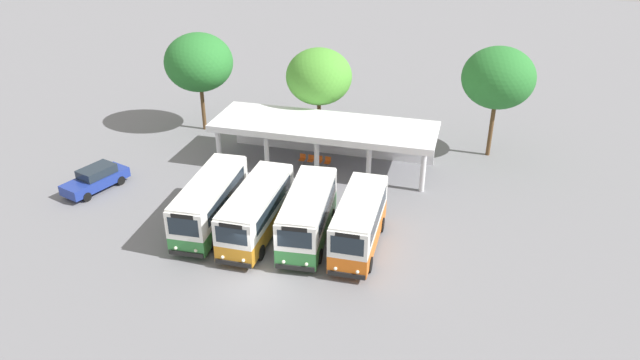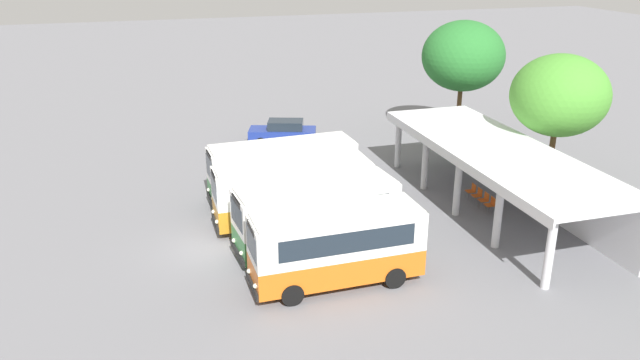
{
  "view_description": "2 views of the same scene",
  "coord_description": "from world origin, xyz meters",
  "px_view_note": "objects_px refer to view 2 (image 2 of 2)",
  "views": [
    {
      "loc": [
        10.19,
        -24.16,
        19.7
      ],
      "look_at": [
        1.51,
        7.89,
        2.39
      ],
      "focal_mm": 33.36,
      "sensor_mm": 36.0,
      "label": 1
    },
    {
      "loc": [
        25.92,
        -2.44,
        13.19
      ],
      "look_at": [
        -1.03,
        5.63,
        2.3
      ],
      "focal_mm": 34.89,
      "sensor_mm": 36.0,
      "label": 2
    }
  ],
  "objects_px": {
    "city_bus_nearest_orange": "(282,168)",
    "waiting_chair_fourth_seat": "(491,204)",
    "parked_car_flank": "(283,131)",
    "waiting_chair_second_from_end": "(478,194)",
    "city_bus_second_in_row": "(293,190)",
    "city_bus_middle_cream": "(316,214)",
    "city_bus_fourth_amber": "(336,244)",
    "waiting_chair_middle_seat": "(485,199)",
    "waiting_chair_end_by_column": "(472,190)"
  },
  "relations": [
    {
      "from": "parked_car_flank",
      "to": "waiting_chair_fourth_seat",
      "type": "bearing_deg",
      "value": 27.01
    },
    {
      "from": "city_bus_fourth_amber",
      "to": "parked_car_flank",
      "type": "xyz_separation_m",
      "value": [
        -19.04,
        2.37,
        -0.96
      ]
    },
    {
      "from": "waiting_chair_end_by_column",
      "to": "city_bus_middle_cream",
      "type": "bearing_deg",
      "value": -71.49
    },
    {
      "from": "city_bus_middle_cream",
      "to": "waiting_chair_second_from_end",
      "type": "xyz_separation_m",
      "value": [
        -2.61,
        9.75,
        -1.25
      ]
    },
    {
      "from": "city_bus_middle_cream",
      "to": "waiting_chair_end_by_column",
      "type": "bearing_deg",
      "value": 108.51
    },
    {
      "from": "waiting_chair_fourth_seat",
      "to": "parked_car_flank",
      "type": "bearing_deg",
      "value": -152.99
    },
    {
      "from": "waiting_chair_end_by_column",
      "to": "waiting_chair_fourth_seat",
      "type": "relative_size",
      "value": 1.0
    },
    {
      "from": "city_bus_second_in_row",
      "to": "waiting_chair_second_from_end",
      "type": "xyz_separation_m",
      "value": [
        0.49,
        10.03,
        -1.22
      ]
    },
    {
      "from": "parked_car_flank",
      "to": "waiting_chair_fourth_seat",
      "type": "distance_m",
      "value": 16.42
    },
    {
      "from": "city_bus_fourth_amber",
      "to": "waiting_chair_middle_seat",
      "type": "relative_size",
      "value": 8.23
    },
    {
      "from": "city_bus_nearest_orange",
      "to": "parked_car_flank",
      "type": "height_order",
      "value": "city_bus_nearest_orange"
    },
    {
      "from": "city_bus_nearest_orange",
      "to": "waiting_chair_end_by_column",
      "type": "relative_size",
      "value": 9.3
    },
    {
      "from": "waiting_chair_second_from_end",
      "to": "waiting_chair_fourth_seat",
      "type": "bearing_deg",
      "value": 0.33
    },
    {
      "from": "waiting_chair_second_from_end",
      "to": "city_bus_fourth_amber",
      "type": "bearing_deg",
      "value": -59.79
    },
    {
      "from": "waiting_chair_second_from_end",
      "to": "city_bus_middle_cream",
      "type": "bearing_deg",
      "value": -74.99
    },
    {
      "from": "city_bus_fourth_amber",
      "to": "waiting_chair_second_from_end",
      "type": "height_order",
      "value": "city_bus_fourth_amber"
    },
    {
      "from": "waiting_chair_end_by_column",
      "to": "waiting_chair_second_from_end",
      "type": "xyz_separation_m",
      "value": [
        0.65,
        -0.01,
        0.0
      ]
    },
    {
      "from": "city_bus_nearest_orange",
      "to": "city_bus_middle_cream",
      "type": "xyz_separation_m",
      "value": [
        6.2,
        0.07,
        0.0
      ]
    },
    {
      "from": "city_bus_middle_cream",
      "to": "waiting_chair_middle_seat",
      "type": "relative_size",
      "value": 8.74
    },
    {
      "from": "city_bus_fourth_amber",
      "to": "waiting_chair_middle_seat",
      "type": "height_order",
      "value": "city_bus_fourth_amber"
    },
    {
      "from": "city_bus_fourth_amber",
      "to": "waiting_chair_middle_seat",
      "type": "distance_m",
      "value": 11.13
    },
    {
      "from": "city_bus_nearest_orange",
      "to": "waiting_chair_fourth_seat",
      "type": "distance_m",
      "value": 11.05
    },
    {
      "from": "city_bus_fourth_amber",
      "to": "city_bus_middle_cream",
      "type": "bearing_deg",
      "value": 178.78
    },
    {
      "from": "parked_car_flank",
      "to": "waiting_chair_second_from_end",
      "type": "distance_m",
      "value": 15.27
    },
    {
      "from": "city_bus_fourth_amber",
      "to": "city_bus_nearest_orange",
      "type": "bearing_deg",
      "value": -179.99
    },
    {
      "from": "waiting_chair_second_from_end",
      "to": "waiting_chair_middle_seat",
      "type": "bearing_deg",
      "value": 1.65
    },
    {
      "from": "city_bus_fourth_amber",
      "to": "waiting_chair_second_from_end",
      "type": "xyz_separation_m",
      "value": [
        -5.72,
        9.82,
        -1.27
      ]
    },
    {
      "from": "parked_car_flank",
      "to": "city_bus_fourth_amber",
      "type": "bearing_deg",
      "value": -7.09
    },
    {
      "from": "city_bus_middle_cream",
      "to": "city_bus_fourth_amber",
      "type": "xyz_separation_m",
      "value": [
        3.1,
        -0.07,
        0.02
      ]
    },
    {
      "from": "city_bus_fourth_amber",
      "to": "parked_car_flank",
      "type": "height_order",
      "value": "city_bus_fourth_amber"
    },
    {
      "from": "city_bus_nearest_orange",
      "to": "city_bus_second_in_row",
      "type": "relative_size",
      "value": 1.02
    },
    {
      "from": "waiting_chair_fourth_seat",
      "to": "city_bus_fourth_amber",
      "type": "bearing_deg",
      "value": -65.82
    },
    {
      "from": "city_bus_nearest_orange",
      "to": "parked_car_flank",
      "type": "relative_size",
      "value": 1.63
    },
    {
      "from": "city_bus_fourth_amber",
      "to": "waiting_chair_end_by_column",
      "type": "relative_size",
      "value": 8.23
    },
    {
      "from": "waiting_chair_end_by_column",
      "to": "waiting_chair_fourth_seat",
      "type": "bearing_deg",
      "value": 0.04
    },
    {
      "from": "city_bus_second_in_row",
      "to": "waiting_chair_second_from_end",
      "type": "distance_m",
      "value": 10.12
    },
    {
      "from": "city_bus_second_in_row",
      "to": "city_bus_fourth_amber",
      "type": "bearing_deg",
      "value": 1.98
    },
    {
      "from": "city_bus_middle_cream",
      "to": "waiting_chair_middle_seat",
      "type": "distance_m",
      "value": 10.04
    },
    {
      "from": "waiting_chair_end_by_column",
      "to": "waiting_chair_middle_seat",
      "type": "relative_size",
      "value": 1.0
    },
    {
      "from": "city_bus_second_in_row",
      "to": "waiting_chair_fourth_seat",
      "type": "relative_size",
      "value": 9.09
    },
    {
      "from": "parked_car_flank",
      "to": "waiting_chair_second_from_end",
      "type": "height_order",
      "value": "parked_car_flank"
    },
    {
      "from": "waiting_chair_middle_seat",
      "to": "city_bus_second_in_row",
      "type": "bearing_deg",
      "value": -96.48
    },
    {
      "from": "city_bus_fourth_amber",
      "to": "waiting_chair_fourth_seat",
      "type": "xyz_separation_m",
      "value": [
        -4.41,
        9.82,
        -1.27
      ]
    },
    {
      "from": "city_bus_second_in_row",
      "to": "city_bus_middle_cream",
      "type": "bearing_deg",
      "value": 5.16
    },
    {
      "from": "parked_car_flank",
      "to": "waiting_chair_second_from_end",
      "type": "bearing_deg",
      "value": 29.21
    },
    {
      "from": "city_bus_nearest_orange",
      "to": "waiting_chair_fourth_seat",
      "type": "relative_size",
      "value": 9.3
    },
    {
      "from": "city_bus_second_in_row",
      "to": "waiting_chair_middle_seat",
      "type": "xyz_separation_m",
      "value": [
        1.14,
        10.05,
        -1.22
      ]
    },
    {
      "from": "waiting_chair_end_by_column",
      "to": "waiting_chair_middle_seat",
      "type": "height_order",
      "value": "same"
    },
    {
      "from": "city_bus_nearest_orange",
      "to": "city_bus_middle_cream",
      "type": "height_order",
      "value": "city_bus_middle_cream"
    },
    {
      "from": "city_bus_nearest_orange",
      "to": "parked_car_flank",
      "type": "bearing_deg",
      "value": 166.32
    }
  ]
}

